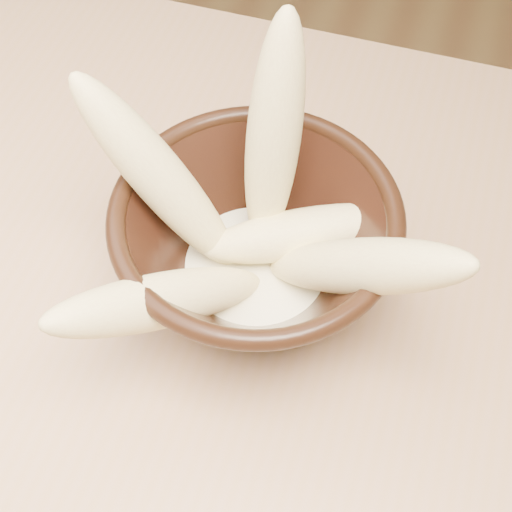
{
  "coord_description": "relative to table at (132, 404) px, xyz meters",
  "views": [
    {
      "loc": [
        0.16,
        -0.18,
        1.22
      ],
      "look_at": [
        0.08,
        0.08,
        0.8
      ],
      "focal_mm": 50.0,
      "sensor_mm": 36.0,
      "label": 1
    }
  ],
  "objects": [
    {
      "name": "table",
      "position": [
        0.0,
        0.0,
        0.0
      ],
      "size": [
        1.2,
        0.8,
        0.75
      ],
      "color": "tan",
      "rests_on": "ground"
    },
    {
      "name": "banana_front",
      "position": [
        0.04,
        0.02,
        0.16
      ],
      "size": [
        0.13,
        0.15,
        0.11
      ],
      "primitive_type": "ellipsoid",
      "rotation": [
        1.06,
        0.0,
        -0.68
      ],
      "color": "#DEC583",
      "rests_on": "bowl"
    },
    {
      "name": "banana_left",
      "position": [
        0.01,
        0.09,
        0.19
      ],
      "size": [
        0.13,
        0.05,
        0.16
      ],
      "primitive_type": "ellipsoid",
      "rotation": [
        0.62,
        0.0,
        -1.69
      ],
      "color": "#DEC583",
      "rests_on": "bowl"
    },
    {
      "name": "bowl",
      "position": [
        0.08,
        0.08,
        0.14
      ],
      "size": [
        0.2,
        0.2,
        0.11
      ],
      "rotation": [
        0.0,
        0.0,
        -0.25
      ],
      "color": "black",
      "rests_on": "table"
    },
    {
      "name": "milk_puddle",
      "position": [
        0.08,
        0.08,
        0.11
      ],
      "size": [
        0.11,
        0.11,
        0.02
      ],
      "primitive_type": "cylinder",
      "color": "beige",
      "rests_on": "bowl"
    },
    {
      "name": "banana_across",
      "position": [
        0.11,
        0.11,
        0.14
      ],
      "size": [
        0.15,
        0.1,
        0.05
      ],
      "primitive_type": "ellipsoid",
      "rotation": [
        1.5,
        0.0,
        2.03
      ],
      "color": "#DEC583",
      "rests_on": "bowl"
    },
    {
      "name": "banana_upright",
      "position": [
        0.08,
        0.13,
        0.21
      ],
      "size": [
        0.04,
        0.08,
        0.18
      ],
      "primitive_type": "ellipsoid",
      "rotation": [
        0.24,
        0.0,
        3.11
      ],
      "color": "#DEC583",
      "rests_on": "bowl"
    },
    {
      "name": "banana_right",
      "position": [
        0.15,
        0.07,
        0.18
      ],
      "size": [
        0.16,
        0.08,
        0.14
      ],
      "primitive_type": "ellipsoid",
      "rotation": [
        0.84,
        0.0,
        1.26
      ],
      "color": "#DEC583",
      "rests_on": "bowl"
    }
  ]
}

